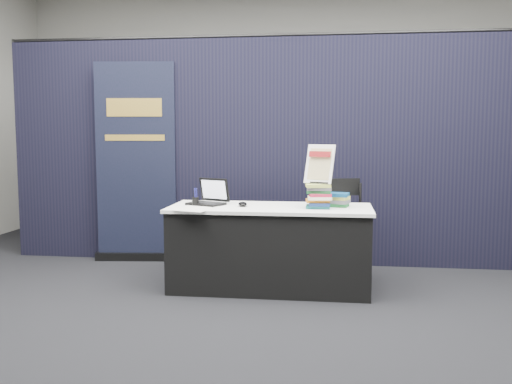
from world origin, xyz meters
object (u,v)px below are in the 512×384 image
at_px(pullup_banner, 136,174).
at_px(stacking_chair, 338,225).
at_px(book_stack_tall, 319,196).
at_px(info_sign, 320,165).
at_px(display_table, 270,248).
at_px(book_stack_short, 336,200).
at_px(laptop, 207,198).

xyz_separation_m(pullup_banner, stacking_chair, (2.19, -0.59, -0.42)).
relative_size(book_stack_tall, stacking_chair, 0.22).
height_order(book_stack_tall, info_sign, info_sign).
height_order(display_table, book_stack_short, book_stack_short).
bearing_deg(stacking_chair, book_stack_short, -111.52).
relative_size(book_stack_short, info_sign, 0.71).
xyz_separation_m(display_table, info_sign, (0.44, -0.05, 0.75)).
height_order(info_sign, pullup_banner, pullup_banner).
distance_m(laptop, book_stack_tall, 1.04).
distance_m(book_stack_short, stacking_chair, 0.40).
distance_m(display_table, stacking_chair, 0.73).
relative_size(book_stack_tall, book_stack_short, 0.85).
height_order(laptop, pullup_banner, pullup_banner).
distance_m(laptop, info_sign, 1.08).
xyz_separation_m(book_stack_short, pullup_banner, (-2.16, 0.87, 0.15)).
xyz_separation_m(display_table, book_stack_short, (0.58, 0.08, 0.44)).
relative_size(book_stack_short, stacking_chair, 0.26).
bearing_deg(pullup_banner, display_table, -37.30).
distance_m(book_stack_tall, book_stack_short, 0.22).
bearing_deg(laptop, book_stack_tall, 16.48).
xyz_separation_m(display_table, book_stack_tall, (0.44, -0.08, 0.48)).
bearing_deg(info_sign, laptop, -161.19).
xyz_separation_m(display_table, pullup_banner, (-1.58, 0.95, 0.58)).
height_order(info_sign, stacking_chair, info_sign).
xyz_separation_m(info_sign, pullup_banner, (-2.01, 1.00, -0.17)).
xyz_separation_m(display_table, laptop, (-0.59, 0.06, 0.43)).
height_order(display_table, pullup_banner, pullup_banner).
height_order(book_stack_tall, book_stack_short, book_stack_tall).
xyz_separation_m(book_stack_tall, pullup_banner, (-2.01, 1.03, 0.10)).
relative_size(display_table, laptop, 4.82).
distance_m(info_sign, stacking_chair, 0.74).
height_order(display_table, info_sign, info_sign).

